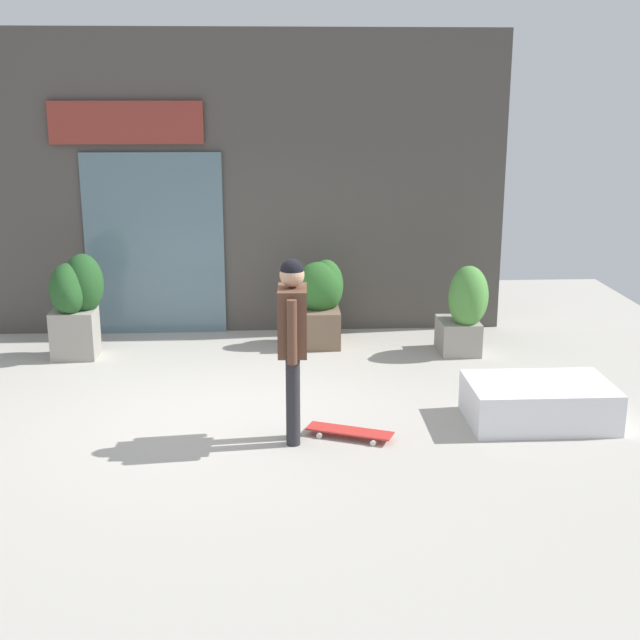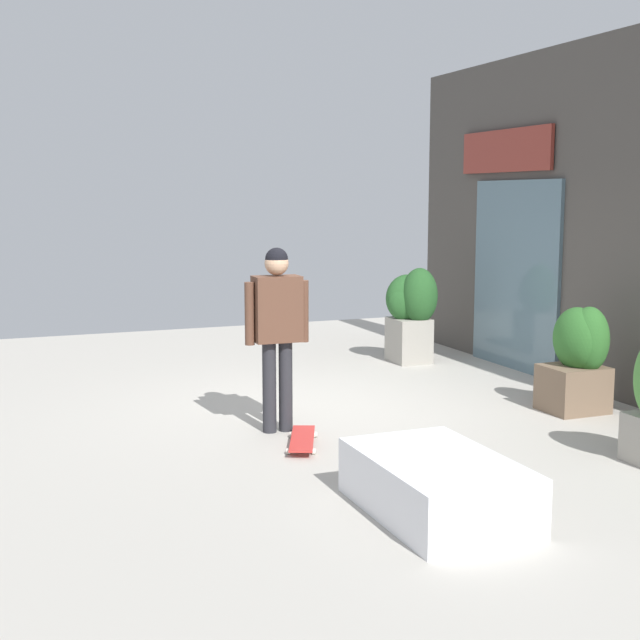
{
  "view_description": "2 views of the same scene",
  "coord_description": "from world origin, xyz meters",
  "px_view_note": "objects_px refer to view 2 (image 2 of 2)",
  "views": [
    {
      "loc": [
        0.45,
        -8.19,
        3.19
      ],
      "look_at": [
        0.86,
        -0.45,
        1.09
      ],
      "focal_mm": 47.79,
      "sensor_mm": 36.0,
      "label": 1
    },
    {
      "loc": [
        8.1,
        -3.31,
        2.21
      ],
      "look_at": [
        0.86,
        -0.45,
        1.09
      ],
      "focal_mm": 48.26,
      "sensor_mm": 36.0,
      "label": 2
    }
  ],
  "objects_px": {
    "skateboarder": "(277,319)",
    "planter_box_right": "(580,355)",
    "skateboard": "(302,439)",
    "planter_box_left": "(411,309)"
  },
  "relations": [
    {
      "from": "skateboard",
      "to": "planter_box_left",
      "type": "relative_size",
      "value": 0.66
    },
    {
      "from": "planter_box_left",
      "to": "skateboard",
      "type": "bearing_deg",
      "value": -40.9
    },
    {
      "from": "skateboarder",
      "to": "planter_box_left",
      "type": "relative_size",
      "value": 1.37
    },
    {
      "from": "skateboarder",
      "to": "skateboard",
      "type": "distance_m",
      "value": 1.14
    },
    {
      "from": "planter_box_right",
      "to": "skateboarder",
      "type": "bearing_deg",
      "value": -97.67
    },
    {
      "from": "planter_box_left",
      "to": "skateboarder",
      "type": "bearing_deg",
      "value": -46.78
    },
    {
      "from": "planter_box_left",
      "to": "planter_box_right",
      "type": "xyz_separation_m",
      "value": [
        3.01,
        0.38,
        -0.13
      ]
    },
    {
      "from": "skateboard",
      "to": "planter_box_right",
      "type": "relative_size",
      "value": 0.76
    },
    {
      "from": "skateboarder",
      "to": "planter_box_right",
      "type": "bearing_deg",
      "value": 84.48
    },
    {
      "from": "skateboard",
      "to": "planter_box_right",
      "type": "height_order",
      "value": "planter_box_right"
    }
  ]
}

